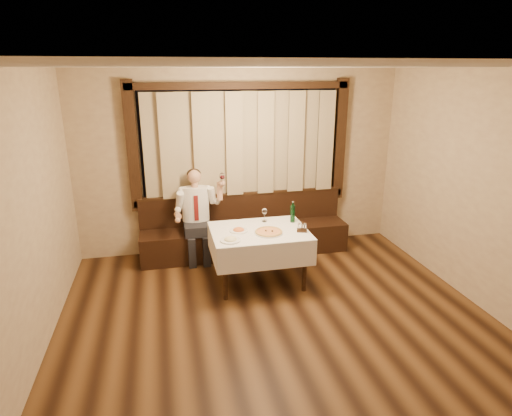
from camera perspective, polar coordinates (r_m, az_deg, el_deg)
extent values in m
cube|color=black|center=(4.58, 5.48, -19.52)|extent=(5.00, 6.00, 0.01)
cube|color=silver|center=(3.63, 6.86, 18.17)|extent=(5.00, 6.00, 0.01)
cube|color=tan|center=(6.69, -2.06, 6.13)|extent=(5.00, 0.01, 2.80)
cube|color=black|center=(6.61, -2.05, 8.64)|extent=(3.00, 0.02, 1.60)
cube|color=orange|center=(6.57, -8.05, 5.74)|extent=(0.50, 0.01, 0.40)
cube|color=black|center=(6.77, -1.91, 1.47)|extent=(3.30, 0.12, 0.10)
cube|color=black|center=(6.49, -2.07, 16.00)|extent=(3.30, 0.12, 0.10)
cube|color=black|center=(6.48, -16.16, 7.74)|extent=(0.16, 0.12, 1.90)
cube|color=black|center=(7.04, 11.07, 8.90)|extent=(0.16, 0.12, 1.90)
cube|color=#988662|center=(6.52, -1.89, 8.50)|extent=(2.90, 0.08, 1.55)
cube|color=black|center=(6.74, -1.44, -4.25)|extent=(3.20, 0.60, 0.45)
cube|color=black|center=(6.80, -1.87, 0.01)|extent=(3.20, 0.12, 0.45)
cube|color=black|center=(6.73, -1.89, 1.99)|extent=(3.20, 0.14, 0.04)
cylinder|color=black|center=(5.39, -4.13, -8.76)|extent=(0.06, 0.06, 0.71)
cylinder|color=black|center=(5.62, 6.51, -7.68)|extent=(0.06, 0.06, 0.71)
cylinder|color=black|center=(6.06, -5.18, -5.65)|extent=(0.06, 0.06, 0.71)
cylinder|color=black|center=(6.26, 4.33, -4.82)|extent=(0.06, 0.06, 0.71)
cube|color=black|center=(5.66, 0.44, -3.21)|extent=(1.20, 0.90, 0.04)
cube|color=silver|center=(5.65, 0.44, -3.00)|extent=(1.26, 0.96, 0.01)
cube|color=silver|center=(5.29, 1.61, -6.60)|extent=(1.26, 0.01, 0.35)
cube|color=silver|center=(6.15, -0.57, -2.94)|extent=(1.26, 0.01, 0.35)
cube|color=silver|center=(5.62, -5.86, -5.15)|extent=(0.01, 0.96, 0.35)
cube|color=silver|center=(5.88, 6.45, -4.09)|extent=(0.01, 0.96, 0.35)
cylinder|color=white|center=(5.55, 1.71, -3.30)|extent=(0.38, 0.38, 0.01)
cylinder|color=#C8401E|center=(5.54, 1.71, -3.20)|extent=(0.34, 0.34, 0.01)
torus|color=tan|center=(5.54, 1.71, -3.16)|extent=(0.36, 0.36, 0.03)
sphere|color=black|center=(5.55, 1.32, -3.04)|extent=(0.02, 0.02, 0.02)
sphere|color=black|center=(5.54, 2.18, -3.10)|extent=(0.02, 0.02, 0.02)
cylinder|color=white|center=(5.62, -2.33, -3.03)|extent=(0.24, 0.24, 0.01)
ellipsoid|color=#C54B1F|center=(5.60, -2.33, -2.64)|extent=(0.15, 0.15, 0.07)
cylinder|color=white|center=(5.32, -3.43, -4.31)|extent=(0.26, 0.26, 0.02)
ellipsoid|color=beige|center=(5.30, -3.44, -3.86)|extent=(0.16, 0.16, 0.07)
cylinder|color=#0D3E19|center=(5.92, 4.91, -0.78)|extent=(0.07, 0.07, 0.24)
cylinder|color=#0D3E19|center=(5.88, 4.95, 0.51)|extent=(0.03, 0.03, 0.06)
cylinder|color=silver|center=(5.87, 4.95, 0.81)|extent=(0.03, 0.03, 0.01)
cylinder|color=white|center=(5.96, 1.13, -1.78)|extent=(0.07, 0.07, 0.01)
cylinder|color=white|center=(5.95, 1.14, -1.29)|extent=(0.01, 0.01, 0.10)
ellipsoid|color=white|center=(5.91, 1.14, -0.42)|extent=(0.07, 0.07, 0.09)
cube|color=black|center=(5.62, 6.14, -2.97)|extent=(0.14, 0.10, 0.04)
cube|color=black|center=(5.59, 6.16, -2.30)|extent=(0.04, 0.07, 0.10)
cylinder|color=white|center=(5.60, 5.77, -2.50)|extent=(0.03, 0.03, 0.08)
cylinder|color=silver|center=(5.59, 5.78, -2.08)|extent=(0.04, 0.04, 0.01)
cylinder|color=white|center=(5.60, 6.54, -2.52)|extent=(0.03, 0.03, 0.08)
cylinder|color=silver|center=(5.59, 6.55, -2.11)|extent=(0.04, 0.04, 0.01)
cube|color=black|center=(6.43, -7.84, -2.66)|extent=(0.38, 0.43, 0.15)
cube|color=black|center=(6.34, -8.51, -5.94)|extent=(0.11, 0.12, 0.45)
cube|color=black|center=(6.36, -6.60, -5.80)|extent=(0.11, 0.12, 0.45)
ellipsoid|color=white|center=(6.45, -8.08, 0.57)|extent=(0.40, 0.25, 0.52)
cube|color=maroon|center=(6.34, -7.97, -0.02)|extent=(0.06, 0.01, 0.38)
cylinder|color=tan|center=(6.37, -8.20, 3.12)|extent=(0.10, 0.10, 0.08)
sphere|color=tan|center=(6.34, -8.25, 4.21)|extent=(0.20, 0.20, 0.20)
ellipsoid|color=black|center=(6.36, -8.28, 4.52)|extent=(0.21, 0.21, 0.16)
sphere|color=white|center=(6.38, -9.88, 2.26)|extent=(0.12, 0.12, 0.12)
sphere|color=white|center=(6.41, -6.45, 2.48)|extent=(0.12, 0.12, 0.12)
sphere|color=tan|center=(6.10, -10.42, -1.64)|extent=(0.08, 0.08, 0.08)
sphere|color=tan|center=(6.24, -4.58, 3.30)|extent=(0.09, 0.09, 0.09)
cylinder|color=white|center=(6.21, -4.55, 3.58)|extent=(0.01, 0.01, 0.11)
ellipsoid|color=white|center=(6.19, -4.57, 4.31)|extent=(0.08, 0.08, 0.10)
ellipsoid|color=#4C070F|center=(6.19, -4.56, 4.14)|extent=(0.06, 0.06, 0.06)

